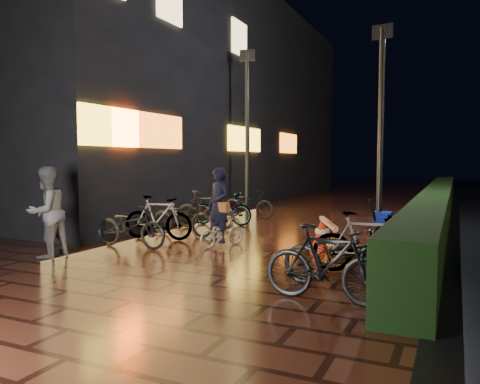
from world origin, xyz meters
The scene contains 11 objects.
ground centered at (0.00, 0.00, 0.00)m, with size 80.00×80.00×0.00m, color #381911.
hedge centered at (3.30, 8.00, 0.50)m, with size 0.70×20.00×1.00m, color black.
bystander_person centered at (-3.19, -0.65, 0.86)m, with size 0.84×0.65×1.73m, color #5E5F61.
storefront_block centered at (-9.50, 11.50, 4.50)m, with size 12.09×22.00×9.00m.
lamp_post_hedge centered at (2.25, 3.60, 2.62)m, with size 0.46×0.14×4.76m.
lamp_post_sf centered at (-2.70, 7.53, 3.04)m, with size 0.53×0.21×5.52m.
cyclist centered at (-0.70, 1.65, 0.62)m, with size 0.83×1.24×1.68m.
traffic_barrier centered at (1.69, 1.32, 0.36)m, with size 1.07×1.76×0.73m.
cart_assembly centered at (2.32, 3.63, 0.51)m, with size 0.55×0.54×0.99m.
parked_bikes_storefront centered at (-2.27, 3.37, 0.47)m, with size 2.03×6.28×1.01m.
parked_bikes_hedge centered at (2.37, -0.38, 0.49)m, with size 1.93×2.29×1.01m.
Camera 1 is at (3.80, -7.04, 1.85)m, focal length 35.00 mm.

